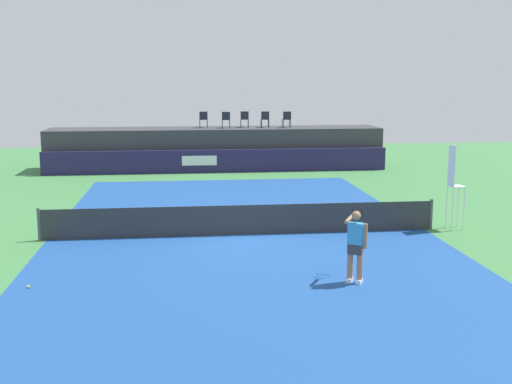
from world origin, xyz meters
The scene contains 15 objects.
ground_plane centered at (0.00, 3.00, 0.00)m, with size 48.00×48.00×0.00m, color #3D7A42.
court_inner centered at (0.00, 0.00, 0.00)m, with size 12.00×22.00×0.00m, color #1C478C.
sponsor_wall centered at (0.00, 13.50, 0.60)m, with size 18.00×0.22×1.20m.
spectator_platform centered at (0.00, 15.30, 1.10)m, with size 18.00×2.80×2.20m, color #38383D.
spectator_chair_far_left centered at (-0.65, 15.46, 2.69)m, with size 0.45×0.45×0.89m.
spectator_chair_left centered at (0.56, 15.13, 2.69)m, with size 0.46×0.46×0.89m.
spectator_chair_center centered at (1.60, 15.38, 2.69)m, with size 0.47×0.47×0.89m.
spectator_chair_right centered at (2.70, 15.19, 2.69)m, with size 0.46×0.46×0.89m.
spectator_chair_far_right centered at (3.88, 15.00, 2.69)m, with size 0.45×0.45×0.89m.
umpire_chair centered at (6.90, -0.01, 1.59)m, with size 0.47×0.47×2.76m.
tennis_net centered at (0.00, 0.00, 0.47)m, with size 12.40×0.02×0.95m, color #2D2D2D.
net_post_near centered at (-6.20, 0.00, 0.50)m, with size 0.10×0.10×1.00m, color #4C4C51.
net_post_far centered at (6.20, 0.00, 0.50)m, with size 0.10×0.10×1.00m, color #4C4C51.
tennis_player centered at (2.27, -5.04, 0.96)m, with size 0.70×1.26×1.77m.
tennis_ball centered at (-5.49, -4.60, 0.04)m, with size 0.07×0.07×0.07m, color #D8EA33.
Camera 1 is at (-1.81, -19.44, 4.88)m, focal length 44.57 mm.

